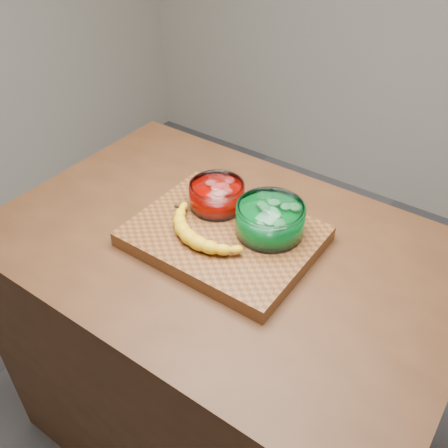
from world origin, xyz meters
The scene contains 6 objects.
ground centered at (0.00, 0.00, 0.00)m, with size 3.50×3.50×0.00m, color #4F4E52.
counter centered at (0.00, 0.00, 0.45)m, with size 1.20×0.80×0.90m, color #4A2916.
cutting_board centered at (0.00, 0.00, 0.92)m, with size 0.45×0.35×0.04m, color brown.
bowl_red centered at (-0.07, 0.07, 0.97)m, with size 0.15×0.15×0.07m.
bowl_green centered at (0.10, 0.06, 0.98)m, with size 0.17×0.17×0.08m.
banana centered at (-0.03, -0.05, 0.96)m, with size 0.27×0.15×0.04m, color gold, non-canonical shape.
Camera 1 is at (0.56, -0.79, 1.73)m, focal length 40.00 mm.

